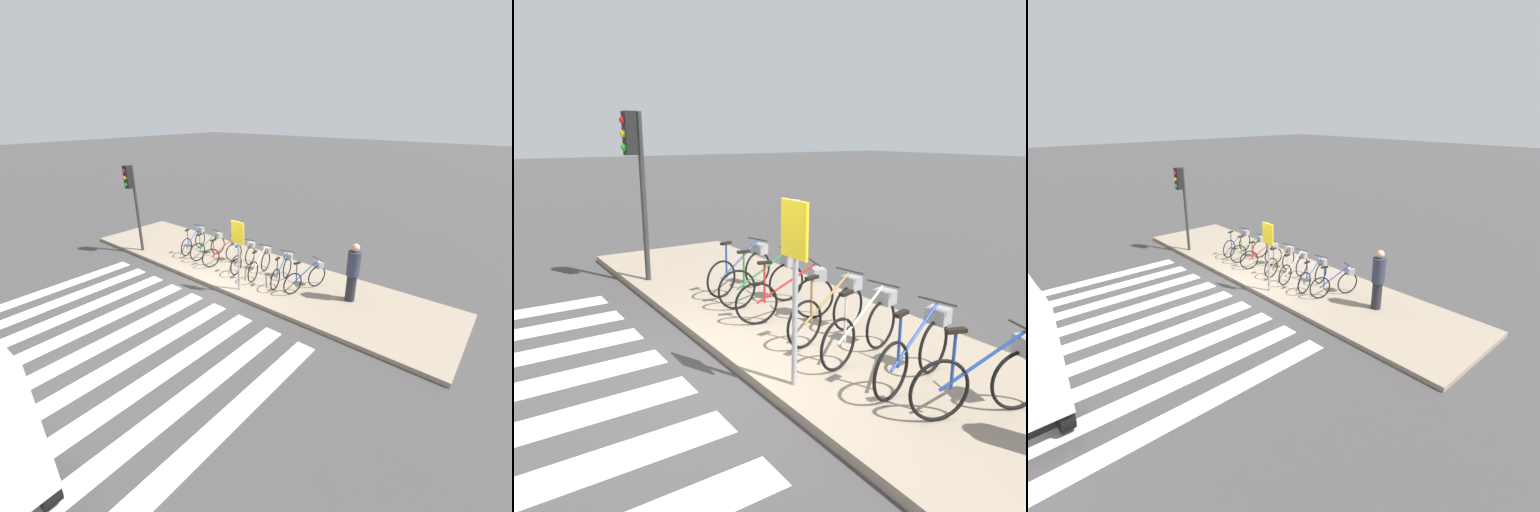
{
  "view_description": "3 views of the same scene",
  "coord_description": "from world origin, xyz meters",
  "views": [
    {
      "loc": [
        6.65,
        -6.18,
        4.84
      ],
      "look_at": [
        1.29,
        0.49,
        1.22
      ],
      "focal_mm": 24.0,
      "sensor_mm": 36.0,
      "label": 1
    },
    {
      "loc": [
        4.88,
        -2.64,
        2.8
      ],
      "look_at": [
        -0.27,
        0.69,
        1.3
      ],
      "focal_mm": 35.0,
      "sensor_mm": 36.0,
      "label": 2
    },
    {
      "loc": [
        9.05,
        -6.42,
        5.07
      ],
      "look_at": [
        0.65,
        1.03,
        0.97
      ],
      "focal_mm": 28.0,
      "sensor_mm": 36.0,
      "label": 3
    }
  ],
  "objects": [
    {
      "name": "road_crosswalk",
      "position": [
        0.0,
        -4.58,
        0.0
      ],
      "size": [
        7.65,
        8.0,
        0.01
      ],
      "color": "silver",
      "rests_on": "ground_plane"
    },
    {
      "name": "parked_bicycle_4",
      "position": [
        0.72,
        1.45,
        0.54
      ],
      "size": [
        0.49,
        1.49,
        0.94
      ],
      "color": "black",
      "rests_on": "sidewalk"
    },
    {
      "name": "traffic_light",
      "position": [
        -3.98,
        0.23,
        2.34
      ],
      "size": [
        0.24,
        0.4,
        3.07
      ],
      "color": "#2D2D2D",
      "rests_on": "sidewalk"
    },
    {
      "name": "sign_post",
      "position": [
        0.83,
        0.29,
        1.51
      ],
      "size": [
        0.44,
        0.07,
        2.04
      ],
      "color": "#99999E",
      "rests_on": "sidewalk"
    },
    {
      "name": "pedestrian",
      "position": [
        3.56,
        1.72,
        0.97
      ],
      "size": [
        0.34,
        0.34,
        1.63
      ],
      "color": "#23232D",
      "rests_on": "sidewalk"
    },
    {
      "name": "parked_bicycle_0",
      "position": [
        -2.42,
        1.55,
        0.54
      ],
      "size": [
        0.55,
        1.48,
        0.94
      ],
      "color": "black",
      "rests_on": "sidewalk"
    },
    {
      "name": "parked_bicycle_2",
      "position": [
        -0.76,
        1.39,
        0.54
      ],
      "size": [
        0.58,
        1.47,
        0.94
      ],
      "color": "black",
      "rests_on": "sidewalk"
    },
    {
      "name": "parked_bicycle_6",
      "position": [
        2.34,
        1.54,
        0.54
      ],
      "size": [
        0.64,
        1.44,
        0.94
      ],
      "color": "black",
      "rests_on": "sidewalk"
    },
    {
      "name": "parked_bicycle_1",
      "position": [
        -1.58,
        1.49,
        0.54
      ],
      "size": [
        0.46,
        1.51,
        0.94
      ],
      "color": "black",
      "rests_on": "sidewalk"
    },
    {
      "name": "sidewalk",
      "position": [
        0.0,
        1.53,
        0.06
      ],
      "size": [
        12.79,
        3.06,
        0.12
      ],
      "color": "gray",
      "rests_on": "ground_plane"
    },
    {
      "name": "ground_plane",
      "position": [
        0.0,
        0.0,
        0.0
      ],
      "size": [
        120.0,
        120.0,
        0.0
      ],
      "primitive_type": "plane",
      "color": "#423F3F"
    },
    {
      "name": "parked_bicycle_3",
      "position": [
        0.02,
        1.5,
        0.54
      ],
      "size": [
        0.46,
        1.5,
        0.94
      ],
      "color": "black",
      "rests_on": "sidewalk"
    },
    {
      "name": "parked_bicycle_5",
      "position": [
        1.53,
        1.47,
        0.54
      ],
      "size": [
        0.48,
        1.5,
        0.94
      ],
      "color": "black",
      "rests_on": "sidewalk"
    }
  ]
}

